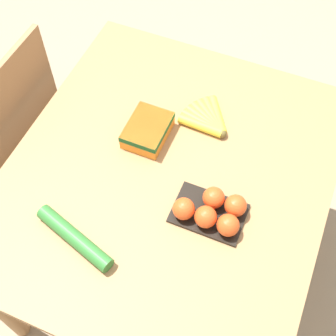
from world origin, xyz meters
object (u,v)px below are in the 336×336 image
at_px(tomato_pack, 212,211).
at_px(cucumber_near, 75,238).
at_px(chair, 9,134).
at_px(carrot_bag, 147,129).
at_px(banana_bunch, 208,120).

relative_size(tomato_pack, cucumber_near, 0.79).
distance_m(chair, carrot_bag, 0.65).
height_order(chair, tomato_pack, chair).
xyz_separation_m(banana_bunch, tomato_pack, (-0.33, -0.13, 0.02)).
distance_m(banana_bunch, carrot_bag, 0.21).
bearing_deg(tomato_pack, chair, 80.11).
height_order(tomato_pack, cucumber_near, tomato_pack).
distance_m(carrot_bag, cucumber_near, 0.43).
bearing_deg(cucumber_near, tomato_pack, -56.16).
height_order(chair, banana_bunch, chair).
relative_size(tomato_pack, carrot_bag, 1.30).
xyz_separation_m(tomato_pack, cucumber_near, (-0.22, 0.33, -0.01)).
distance_m(chair, cucumber_near, 0.72).
relative_size(chair, banana_bunch, 5.51).
xyz_separation_m(chair, cucumber_near, (-0.38, -0.55, 0.26)).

